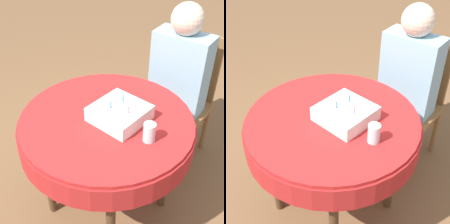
% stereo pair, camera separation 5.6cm
% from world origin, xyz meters
% --- Properties ---
extents(ground_plane, '(12.00, 12.00, 0.00)m').
position_xyz_m(ground_plane, '(0.00, 0.00, 0.00)').
color(ground_plane, brown).
extents(dining_table, '(0.95, 0.95, 0.76)m').
position_xyz_m(dining_table, '(0.00, 0.00, 0.66)').
color(dining_table, '#B22323').
rests_on(dining_table, ground_plane).
extents(chair, '(0.49, 0.49, 0.95)m').
position_xyz_m(chair, '(0.01, 0.80, 0.50)').
color(chair, brown).
rests_on(chair, ground_plane).
extents(person, '(0.39, 0.30, 1.20)m').
position_xyz_m(person, '(0.01, 0.70, 0.72)').
color(person, beige).
rests_on(person, ground_plane).
extents(birthday_cake, '(0.26, 0.26, 0.12)m').
position_xyz_m(birthday_cake, '(0.06, 0.04, 0.80)').
color(birthday_cake, white).
rests_on(birthday_cake, dining_table).
extents(drinking_glass, '(0.06, 0.06, 0.10)m').
position_xyz_m(drinking_glass, '(0.27, 0.01, 0.81)').
color(drinking_glass, silver).
rests_on(drinking_glass, dining_table).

